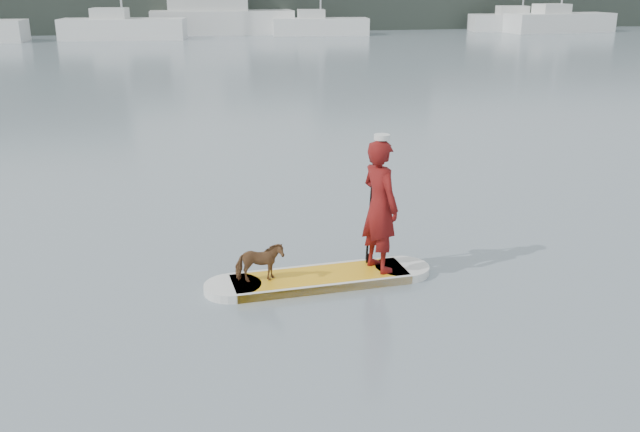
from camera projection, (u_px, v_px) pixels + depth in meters
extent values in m
plane|color=slate|center=(209.00, 324.00, 8.94)|extent=(140.00, 140.00, 0.00)
cube|color=#F0AA16|center=(320.00, 278.00, 10.14)|extent=(2.54, 0.93, 0.12)
cylinder|color=silver|center=(233.00, 288.00, 9.83)|extent=(0.80, 0.80, 0.12)
cylinder|color=silver|center=(402.00, 269.00, 10.45)|extent=(0.80, 0.80, 0.12)
cube|color=silver|center=(313.00, 269.00, 10.48)|extent=(2.50, 0.19, 0.12)
cube|color=silver|center=(327.00, 289.00, 9.80)|extent=(2.50, 0.19, 0.12)
imported|color=maroon|center=(380.00, 206.00, 10.04)|extent=(0.66, 0.81, 1.91)
cylinder|color=silver|center=(382.00, 137.00, 9.73)|extent=(0.22, 0.22, 0.07)
imported|color=brown|center=(259.00, 263.00, 9.82)|extent=(0.66, 0.31, 0.56)
cylinder|color=black|center=(370.00, 206.00, 10.28)|extent=(0.05, 0.30, 1.89)
cube|color=black|center=(369.00, 264.00, 10.56)|extent=(0.10, 0.03, 0.32)
cube|color=silver|center=(123.00, 29.00, 49.95)|extent=(8.87, 3.97, 1.43)
cube|color=silver|center=(110.00, 13.00, 49.56)|extent=(2.66, 2.21, 0.71)
cube|color=silver|center=(321.00, 27.00, 53.73)|extent=(7.38, 3.26, 1.25)
cube|color=silver|center=(311.00, 14.00, 53.38)|extent=(2.20, 1.88, 0.62)
cube|color=silver|center=(521.00, 23.00, 57.90)|extent=(8.56, 3.71, 1.32)
cube|color=silver|center=(512.00, 10.00, 57.53)|extent=(2.56, 2.06, 0.66)
cube|color=silver|center=(222.00, 22.00, 54.57)|extent=(10.85, 3.64, 1.76)
cube|color=silver|center=(560.00, 23.00, 56.67)|extent=(8.88, 3.48, 1.45)
cube|color=silver|center=(552.00, 9.00, 56.07)|extent=(2.59, 2.10, 0.73)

